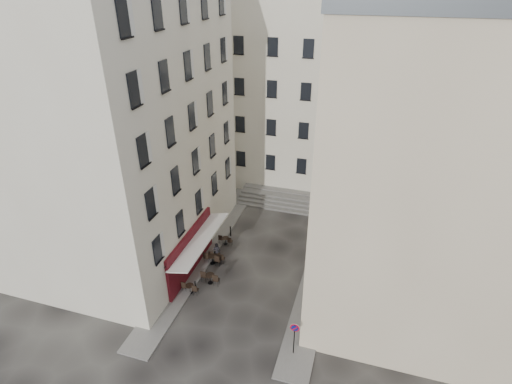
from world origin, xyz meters
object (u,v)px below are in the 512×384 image
at_px(bistro_table_a, 190,288).
at_px(bistro_table_b, 210,278).
at_px(no_parking_sign, 294,333).
at_px(pedestrian, 217,252).

xyz_separation_m(bistro_table_a, bistro_table_b, (0.95, 1.31, 0.05)).
height_order(no_parking_sign, pedestrian, no_parking_sign).
distance_m(no_parking_sign, bistro_table_a, 8.47).
bearing_deg(bistro_table_a, bistro_table_b, 54.04).
distance_m(no_parking_sign, bistro_table_b, 8.18).
relative_size(no_parking_sign, bistro_table_b, 1.76).
relative_size(no_parking_sign, bistro_table_a, 1.97).
xyz_separation_m(no_parking_sign, pedestrian, (-7.42, 6.79, -0.92)).
height_order(bistro_table_a, bistro_table_b, bistro_table_b).
bearing_deg(bistro_table_a, pedestrian, 83.68).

